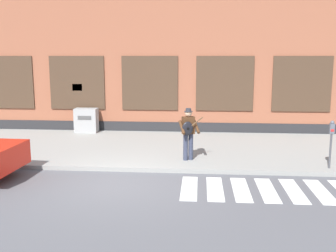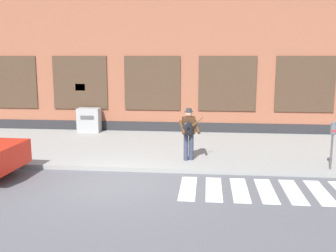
% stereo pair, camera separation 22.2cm
% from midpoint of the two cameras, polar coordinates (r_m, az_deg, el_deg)
% --- Properties ---
extents(ground_plane, '(160.00, 160.00, 0.00)m').
position_cam_midpoint_polar(ground_plane, '(10.85, -6.77, -8.31)').
color(ground_plane, '#56565B').
extents(sidewalk, '(28.00, 5.82, 0.13)m').
position_cam_midpoint_polar(sidewalk, '(14.64, -3.38, -3.12)').
color(sidewalk, gray).
rests_on(sidewalk, ground).
extents(building_backdrop, '(28.00, 4.06, 6.21)m').
position_cam_midpoint_polar(building_backdrop, '(19.11, -1.12, 9.17)').
color(building_backdrop, '#99563D').
rests_on(building_backdrop, ground).
extents(crosswalk, '(5.78, 1.90, 0.01)m').
position_cam_midpoint_polar(crosswalk, '(10.69, 18.24, -9.02)').
color(crosswalk, silver).
rests_on(crosswalk, ground).
extents(busker, '(0.79, 0.67, 1.67)m').
position_cam_midpoint_polar(busker, '(12.42, 3.53, -0.73)').
color(busker, '#33384C').
rests_on(busker, sidewalk).
extents(parking_meter, '(0.13, 0.11, 1.44)m').
position_cam_midpoint_polar(parking_meter, '(12.42, 23.23, -1.57)').
color(parking_meter, '#47474C').
rests_on(parking_meter, sidewalk).
extents(utility_box, '(0.97, 0.57, 1.04)m').
position_cam_midpoint_polar(utility_box, '(17.50, -11.02, 0.86)').
color(utility_box, '#9E9E9E').
rests_on(utility_box, sidewalk).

